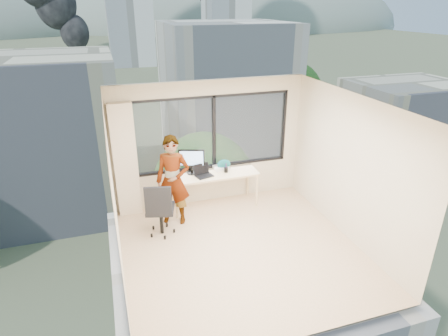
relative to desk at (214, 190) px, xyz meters
name	(u,v)px	position (x,y,z in m)	size (l,w,h in m)	color
floor	(241,250)	(0.00, -1.66, -0.38)	(4.00, 4.00, 0.01)	#DBB08E
ceiling	(245,104)	(0.00, -1.66, 2.23)	(4.00, 4.00, 0.01)	white
wall_front	(303,256)	(0.00, -3.66, 0.93)	(4.00, 0.01, 2.60)	#C6B499
wall_left	(115,201)	(-2.00, -1.66, 0.93)	(0.01, 4.00, 2.60)	#C6B499
wall_right	(350,168)	(2.00, -1.66, 0.93)	(0.01, 4.00, 2.60)	#C6B499
window_wall	(212,132)	(0.05, 0.34, 1.15)	(3.30, 0.16, 1.55)	black
curtain	(125,161)	(-1.72, 0.22, 0.77)	(0.45, 0.14, 2.30)	beige
desk	(214,190)	(0.00, 0.00, 0.00)	(1.80, 0.60, 0.75)	beige
chair	(160,207)	(-1.23, -0.70, 0.17)	(0.56, 0.56, 1.09)	black
person	(173,181)	(-0.91, -0.35, 0.51)	(0.64, 0.42, 1.76)	#2D2D33
monitor	(192,161)	(-0.43, 0.15, 0.64)	(0.53, 0.11, 0.53)	black
game_console	(221,167)	(0.20, 0.18, 0.41)	(0.29, 0.24, 0.07)	white
laptop	(204,171)	(-0.23, -0.07, 0.48)	(0.34, 0.35, 0.22)	black
cellphone	(204,176)	(-0.24, -0.07, 0.38)	(0.12, 0.05, 0.01)	black
pen_cup	(226,170)	(0.25, -0.01, 0.43)	(0.08, 0.08, 0.10)	black
handbag	(224,164)	(0.25, 0.15, 0.48)	(0.28, 0.14, 0.22)	#0C4946
exterior_ground	(107,66)	(0.00, 118.34, -14.38)	(400.00, 400.00, 0.04)	#515B3D
near_bldg_a	(26,139)	(-9.00, 28.34, -7.38)	(16.00, 12.00, 14.00)	beige
near_bldg_b	(226,93)	(12.00, 36.34, -6.38)	(14.00, 13.00, 16.00)	white
near_bldg_c	(403,127)	(30.00, 26.34, -9.38)	(12.00, 10.00, 10.00)	beige
far_tower_b	(129,13)	(8.00, 118.34, 0.62)	(13.00, 13.00, 30.00)	silver
far_tower_c	(226,17)	(45.00, 138.34, -1.38)	(15.00, 15.00, 26.00)	silver
hill_b	(222,26)	(100.00, 318.34, -14.38)	(300.00, 220.00, 96.00)	slate
tree_b	(205,206)	(4.00, 16.34, -9.88)	(7.60, 7.60, 9.00)	#1A4D19
tree_c	(291,107)	(22.00, 38.34, -9.38)	(8.40, 8.40, 10.00)	#1A4D19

